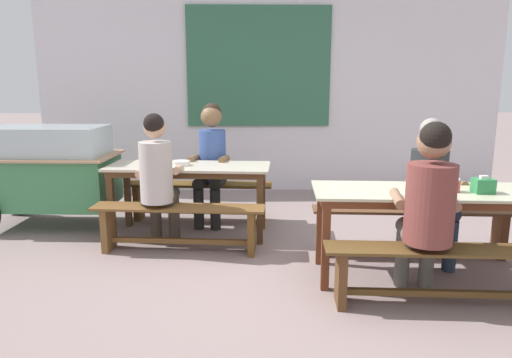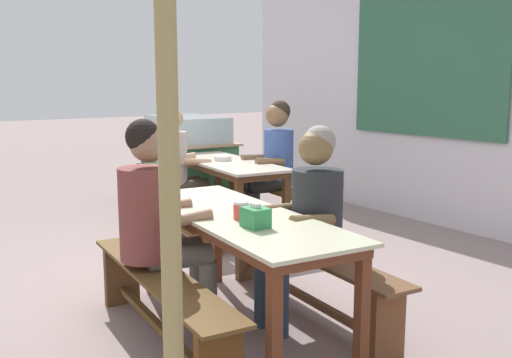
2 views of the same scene
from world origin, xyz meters
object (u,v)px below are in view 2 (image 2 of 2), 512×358
(soup_bowl, at_px, (223,158))
(bench_far_front, at_px, (180,210))
(person_center_facing, at_px, (273,157))
(bench_near_front, at_px, (161,299))
(dining_table_near, at_px, (238,226))
(bench_far_back, at_px, (270,199))
(condiment_jar, at_px, (241,210))
(person_near_front, at_px, (158,214))
(food_cart, at_px, (187,153))
(wooden_support_post, at_px, (169,179))
(bench_near_back, at_px, (306,271))
(person_left_back_turned, at_px, (178,163))
(tissue_box, at_px, (255,217))
(dining_table_far, at_px, (227,169))
(person_right_near_table, at_px, (308,212))

(soup_bowl, bearing_deg, bench_far_front, -86.35)
(bench_far_front, xyz_separation_m, person_center_facing, (0.24, 0.92, 0.47))
(bench_near_front, bearing_deg, dining_table_near, 85.48)
(bench_far_back, height_order, condiment_jar, condiment_jar)
(bench_far_back, distance_m, condiment_jar, 2.75)
(person_near_front, distance_m, person_center_facing, 2.57)
(food_cart, height_order, person_center_facing, person_center_facing)
(person_near_front, bearing_deg, wooden_support_post, -21.87)
(bench_far_front, distance_m, bench_near_back, 2.11)
(person_near_front, height_order, wooden_support_post, wooden_support_post)
(dining_table_near, xyz_separation_m, bench_far_front, (-2.07, 0.65, -0.37))
(dining_table_near, bearing_deg, soup_bowl, 151.36)
(person_left_back_turned, relative_size, tissue_box, 8.79)
(bench_near_front, relative_size, person_left_back_turned, 1.39)
(wooden_support_post, bearing_deg, condiment_jar, 132.56)
(dining_table_far, height_order, soup_bowl, soup_bowl)
(person_left_back_turned, xyz_separation_m, soup_bowl, (0.16, 0.41, 0.03))
(person_left_back_turned, height_order, tissue_box, person_left_back_turned)
(dining_table_far, relative_size, bench_near_front, 0.94)
(bench_near_back, relative_size, person_left_back_turned, 1.41)
(food_cart, xyz_separation_m, wooden_support_post, (4.42, -2.36, 0.50))
(food_cart, xyz_separation_m, person_left_back_turned, (1.30, -0.76, 0.08))
(person_near_front, relative_size, person_left_back_turned, 1.02)
(food_cart, height_order, soup_bowl, food_cart)
(bench_far_front, distance_m, person_near_front, 2.19)
(person_right_near_table, relative_size, tissue_box, 8.56)
(dining_table_far, relative_size, person_near_front, 1.29)
(dining_table_near, xyz_separation_m, bench_near_front, (-0.04, -0.50, -0.37))
(tissue_box, bearing_deg, person_left_back_turned, 162.14)
(tissue_box, xyz_separation_m, wooden_support_post, (0.53, -0.76, 0.35))
(person_right_near_table, bearing_deg, person_left_back_turned, 172.54)
(person_left_back_turned, relative_size, wooden_support_post, 0.56)
(food_cart, distance_m, person_center_facing, 1.74)
(bench_far_front, bearing_deg, wooden_support_post, -27.24)
(person_left_back_turned, distance_m, tissue_box, 2.72)
(dining_table_far, bearing_deg, food_cart, 167.16)
(dining_table_near, distance_m, tissue_box, 0.37)
(tissue_box, bearing_deg, soup_bowl, 152.89)
(bench_near_back, xyz_separation_m, person_left_back_turned, (-2.30, 0.24, 0.43))
(wooden_support_post, bearing_deg, person_near_front, 158.13)
(tissue_box, bearing_deg, person_near_front, -149.04)
(bench_far_front, distance_m, tissue_box, 2.56)
(food_cart, xyz_separation_m, condiment_jar, (3.68, -1.56, 0.15))
(condiment_jar, relative_size, wooden_support_post, 0.05)
(person_center_facing, bearing_deg, bench_near_back, -29.98)
(bench_far_back, xyz_separation_m, wooden_support_post, (2.84, -2.51, 0.84))
(dining_table_far, xyz_separation_m, bench_near_back, (2.06, -0.65, -0.36))
(dining_table_far, xyz_separation_m, person_near_front, (1.81, -1.58, 0.09))
(person_left_back_turned, xyz_separation_m, condiment_jar, (2.39, -0.79, 0.06))
(bench_far_back, height_order, person_near_front, person_near_front)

